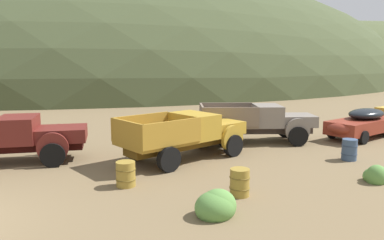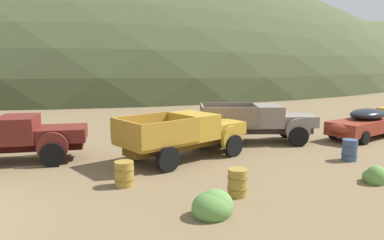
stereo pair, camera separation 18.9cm
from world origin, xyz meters
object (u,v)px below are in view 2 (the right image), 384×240
Objects in this scene: truck_mustard at (191,134)px; car_rust_red at (363,123)px; oil_drum_foreground at (124,174)px; oil_drum_by_truck at (350,150)px; truck_oxblood at (16,138)px; truck_primer_gray at (265,122)px; oil_drum_spare at (238,183)px.

truck_mustard is 9.90m from car_rust_red.
truck_mustard reaches higher than oil_drum_foreground.
oil_drum_by_truck is 1.07× the size of oil_drum_foreground.
truck_mustard is at bearing 38.20° from oil_drum_foreground.
car_rust_red is (16.87, -1.68, -0.19)m from truck_oxblood.
truck_oxblood is 1.29× the size of car_rust_red.
truck_mustard is 4.79m from truck_primer_gray.
truck_primer_gray is 1.16× the size of car_rust_red.
truck_oxblood reaches higher than car_rust_red.
truck_oxblood is 11.55m from truck_primer_gray.
oil_drum_spare is (-6.33, -1.97, -0.02)m from oil_drum_by_truck.
oil_drum_foreground is (-9.38, 0.25, -0.03)m from oil_drum_by_truck.
truck_primer_gray is at bearing 106.67° from oil_drum_by_truck.
oil_drum_by_truck reaches higher than oil_drum_foreground.
oil_drum_spare reaches higher than oil_drum_foreground.
oil_drum_spare is at bearing -108.06° from truck_primer_gray.
oil_drum_by_truck is at bearing -1.54° from oil_drum_foreground.
truck_oxblood is at bearing 159.14° from oil_drum_by_truck.
oil_drum_by_truck is at bearing 17.26° from oil_drum_spare.
truck_oxblood is 1.11× the size of truck_mustard.
truck_mustard is 1.16× the size of car_rust_red.
truck_mustard is 6.64m from oil_drum_by_truck.
oil_drum_by_truck is (5.89, -2.99, -0.57)m from truck_mustard.
truck_primer_gray is (11.54, -0.48, 0.01)m from truck_oxblood.
oil_drum_spare is (-10.33, -5.19, -0.39)m from car_rust_red.
car_rust_red is 6.12× the size of oil_drum_spare.
oil_drum_spare is at bearing -36.59° from truck_oxblood.
truck_primer_gray is 7.07× the size of oil_drum_spare.
truck_oxblood is at bearing -20.82° from car_rust_red.
oil_drum_foreground is at bearing -2.62° from car_rust_red.
truck_primer_gray reaches higher than oil_drum_spare.
oil_drum_foreground is 3.77m from oil_drum_spare.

